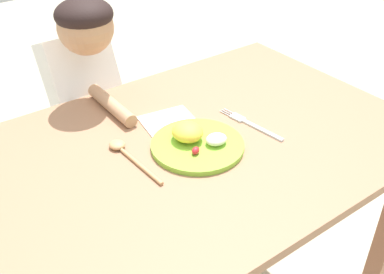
{
  "coord_description": "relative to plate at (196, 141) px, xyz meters",
  "views": [
    {
      "loc": [
        -0.62,
        -0.82,
        1.46
      ],
      "look_at": [
        -0.02,
        0.0,
        0.78
      ],
      "focal_mm": 43.1,
      "sensor_mm": 36.0,
      "label": 1
    }
  ],
  "objects": [
    {
      "name": "dining_table",
      "position": [
        0.02,
        0.02,
        -0.13
      ],
      "size": [
        1.2,
        0.83,
        0.76
      ],
      "color": "#9B6E51",
      "rests_on": "ground_plane"
    },
    {
      "name": "person",
      "position": [
        -0.09,
        0.51,
        -0.21
      ],
      "size": [
        0.22,
        0.45,
        1.07
      ],
      "rotation": [
        0.0,
        0.0,
        3.14
      ],
      "color": "#394D73",
      "rests_on": "ground_plane"
    },
    {
      "name": "napkin",
      "position": [
        0.01,
        0.13,
        -0.01
      ],
      "size": [
        0.17,
        0.18,
        0.0
      ],
      "primitive_type": "cube",
      "rotation": [
        0.0,
        0.0,
        -0.16
      ],
      "color": "white",
      "rests_on": "dining_table"
    },
    {
      "name": "fork",
      "position": [
        0.19,
        -0.01,
        -0.01
      ],
      "size": [
        0.05,
        0.23,
        0.01
      ],
      "rotation": [
        0.0,
        0.0,
        1.7
      ],
      "color": "silver",
      "rests_on": "dining_table"
    },
    {
      "name": "plate",
      "position": [
        0.0,
        0.0,
        0.0
      ],
      "size": [
        0.25,
        0.25,
        0.06
      ],
      "color": "#84C638",
      "rests_on": "dining_table"
    },
    {
      "name": "spoon",
      "position": [
        -0.17,
        0.08,
        -0.01
      ],
      "size": [
        0.04,
        0.23,
        0.02
      ],
      "rotation": [
        0.0,
        0.0,
        1.62
      ],
      "color": "tan",
      "rests_on": "dining_table"
    }
  ]
}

